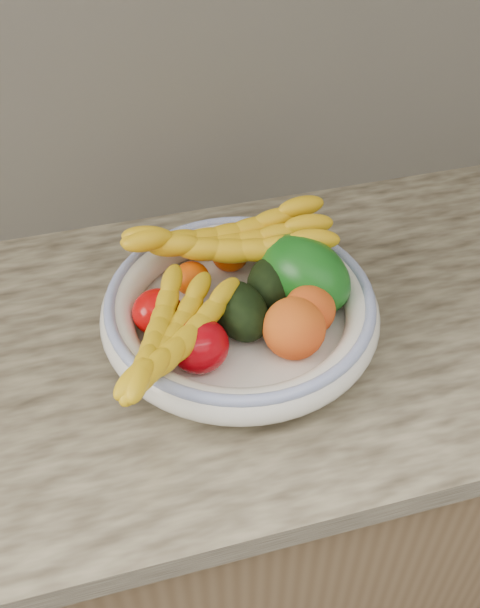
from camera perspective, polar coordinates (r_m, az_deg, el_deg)
name	(u,v)px	position (r m, az deg, el deg)	size (l,w,h in m)	color
kitchen_counter	(236,483)	(1.34, -0.30, -14.87)	(2.44, 0.66, 1.40)	brown
fruit_bowl	(240,310)	(0.95, 0.00, -0.50)	(0.39, 0.39, 0.08)	white
clementine_back_left	(192,278)	(0.99, -4.09, 2.18)	(0.05, 0.05, 0.05)	#F35505
clementine_back_right	(230,255)	(1.03, -0.85, 4.19)	(0.06, 0.06, 0.05)	#FC5605
tomato_left	(157,312)	(0.93, -6.97, -0.68)	(0.07, 0.07, 0.06)	#BE0606
tomato_near_left	(199,345)	(0.88, -3.45, -3.50)	(0.08, 0.08, 0.07)	#AB030C
avocado_center	(240,311)	(0.92, 0.02, -0.59)	(0.07, 0.10, 0.07)	black
avocado_right	(273,282)	(0.97, 2.84, 1.91)	(0.07, 0.11, 0.07)	black
green_mango	(304,274)	(0.97, 5.37, 2.49)	(0.10, 0.15, 0.11)	#0F5311
peach_front	(294,328)	(0.90, 4.58, -2.06)	(0.08, 0.08, 0.08)	orange
peach_right	(310,310)	(0.92, 5.88, -0.51)	(0.07, 0.07, 0.07)	orange
banana_bunch_back	(229,245)	(0.99, -0.96, 4.95)	(0.32, 0.12, 0.09)	yellow
banana_bunch_front	(171,342)	(0.86, -5.87, -3.17)	(0.27, 0.11, 0.08)	yellow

